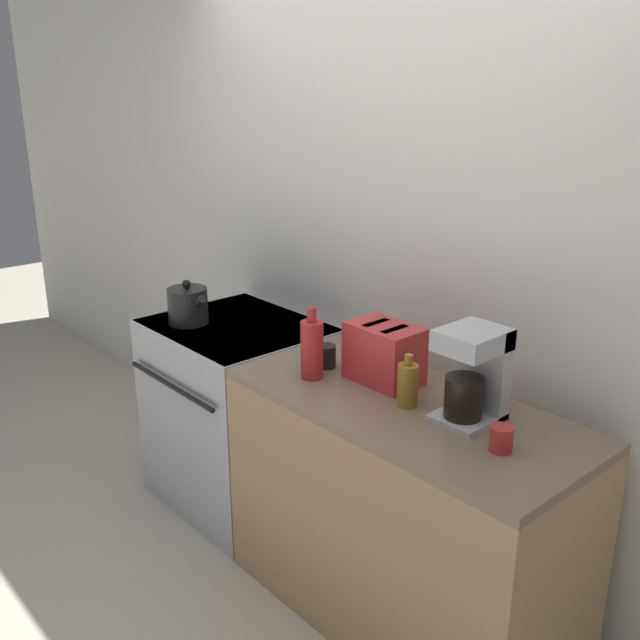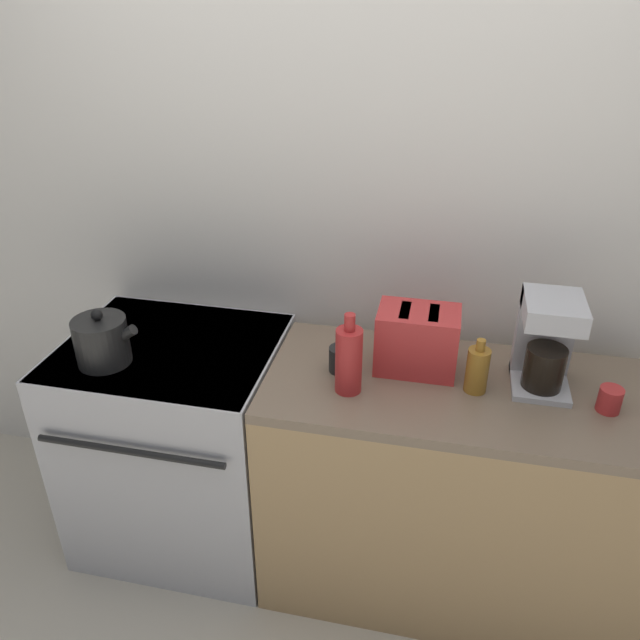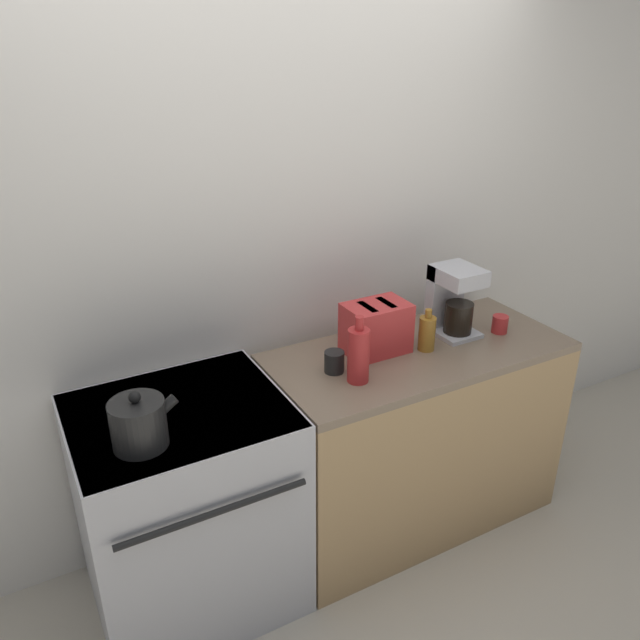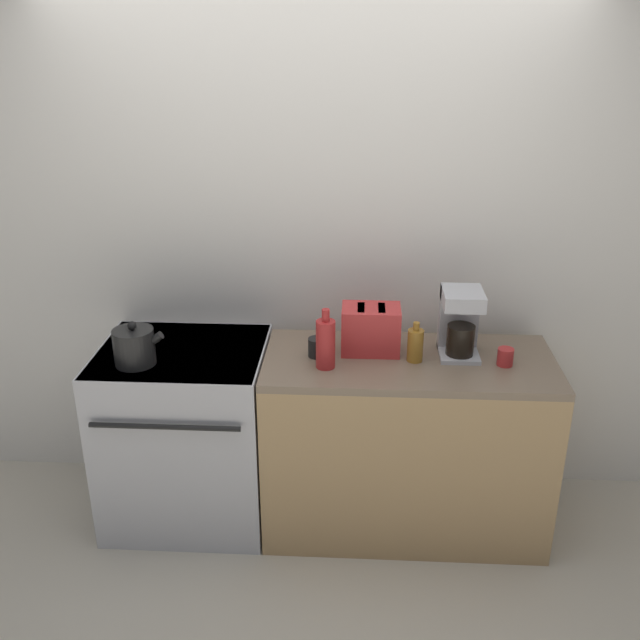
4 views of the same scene
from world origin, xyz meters
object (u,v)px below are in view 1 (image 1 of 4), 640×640
object	(u,v)px
coffee_maker	(474,372)
bottle_red	(312,349)
kettle	(188,305)
cup_black	(325,356)
stove	(240,411)
cup_red	(501,439)
toaster	(384,353)
bottle_amber	(408,384)

from	to	relation	value
coffee_maker	bottle_red	size ratio (longest dim) A/B	1.14
kettle	coffee_maker	size ratio (longest dim) A/B	0.73
coffee_maker	cup_black	bearing A→B (deg)	-173.98
stove	coffee_maker	world-z (taller)	coffee_maker
coffee_maker	cup_black	xyz separation A→B (m)	(-0.66, -0.07, -0.12)
stove	coffee_maker	size ratio (longest dim) A/B	2.85
kettle	cup_red	world-z (taller)	kettle
toaster	cup_red	distance (m)	0.62
bottle_red	cup_black	distance (m)	0.14
kettle	cup_black	xyz separation A→B (m)	(0.81, 0.12, -0.04)
toaster	bottle_amber	size ratio (longest dim) A/B	1.43
toaster	cup_red	world-z (taller)	toaster
toaster	coffee_maker	xyz separation A→B (m)	(0.41, -0.00, 0.06)
kettle	toaster	size ratio (longest dim) A/B	0.86
coffee_maker	bottle_red	bearing A→B (deg)	-163.72
toaster	cup_black	xyz separation A→B (m)	(-0.25, -0.07, -0.07)
bottle_red	stove	bearing A→B (deg)	169.03
toaster	coffee_maker	world-z (taller)	coffee_maker
stove	kettle	distance (m)	0.57
bottle_amber	cup_black	xyz separation A→B (m)	(-0.45, 0.02, -0.03)
cup_red	coffee_maker	bearing A→B (deg)	149.88
stove	cup_red	size ratio (longest dim) A/B	11.28
stove	bottle_amber	size ratio (longest dim) A/B	4.80
kettle	bottle_amber	world-z (taller)	kettle
kettle	bottle_red	xyz separation A→B (m)	(0.86, 0.01, 0.03)
coffee_maker	bottle_red	xyz separation A→B (m)	(-0.61, -0.18, -0.05)
coffee_maker	cup_red	world-z (taller)	coffee_maker
cup_black	coffee_maker	bearing A→B (deg)	6.02
coffee_maker	cup_red	bearing A→B (deg)	-30.12
cup_black	cup_red	world-z (taller)	cup_black
bottle_red	bottle_amber	size ratio (longest dim) A/B	1.47
stove	bottle_amber	xyz separation A→B (m)	(1.09, -0.05, 0.52)
toaster	bottle_red	size ratio (longest dim) A/B	0.97
stove	bottle_red	size ratio (longest dim) A/B	3.25
toaster	bottle_red	distance (m)	0.27
kettle	coffee_maker	bearing A→B (deg)	7.47
kettle	toaster	world-z (taller)	toaster
bottle_red	cup_black	bearing A→B (deg)	112.45
kettle	coffee_maker	world-z (taller)	coffee_maker
cup_black	cup_red	xyz separation A→B (m)	(0.85, -0.04, -0.00)
bottle_red	cup_black	world-z (taller)	bottle_red
bottle_red	bottle_amber	xyz separation A→B (m)	(0.40, 0.09, -0.04)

